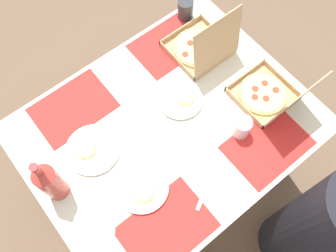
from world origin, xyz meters
TOP-DOWN VIEW (x-y plane):
  - ground_plane at (0.00, 0.00)m, footprint 6.00×6.00m
  - dining_table at (0.00, 0.00)m, footprint 1.26×0.99m
  - placemat_near_left at (-0.28, -0.35)m, footprint 0.36×0.26m
  - placemat_near_right at (0.28, -0.35)m, footprint 0.36×0.26m
  - placemat_far_left at (-0.28, 0.35)m, footprint 0.36×0.26m
  - placemat_far_right at (0.28, 0.35)m, footprint 0.36×0.26m
  - pizza_box_corner_right at (-0.38, -0.21)m, footprint 0.27×0.28m
  - pizza_box_corner_left at (-0.44, 0.18)m, footprint 0.25×0.29m
  - plate_far_left at (0.26, 0.16)m, footprint 0.23×0.23m
  - plate_middle at (0.33, -0.12)m, footprint 0.24×0.24m
  - plate_near_right at (-0.13, -0.07)m, footprint 0.21×0.21m
  - soda_bottle at (0.54, -0.06)m, footprint 0.09×0.09m
  - cup_clear_right at (-0.23, 0.22)m, footprint 0.08×0.08m
  - cup_dark at (-0.46, -0.43)m, footprint 0.08×0.08m
  - fork_by_near_left at (0.06, 0.33)m, footprint 0.18×0.10m
  - knife_by_near_right at (-0.05, -0.33)m, footprint 0.10×0.20m
  - fork_by_far_right at (0.49, 0.26)m, footprint 0.13×0.16m
  - diner_left_seat at (-0.28, 0.76)m, footprint 0.32×0.32m

SIDE VIEW (x-z plane):
  - ground_plane at x=0.00m, z-range 0.00..0.00m
  - diner_left_seat at x=-0.28m, z-range -0.06..1.15m
  - dining_table at x=0.00m, z-range 0.26..1.01m
  - placemat_near_left at x=-0.28m, z-range 0.75..0.75m
  - placemat_near_right at x=0.28m, z-range 0.75..0.75m
  - placemat_far_left at x=-0.28m, z-range 0.75..0.75m
  - placemat_far_right at x=0.28m, z-range 0.75..0.75m
  - fork_by_near_left at x=0.06m, z-range 0.75..0.75m
  - knife_by_near_right at x=-0.05m, z-range 0.75..0.75m
  - fork_by_far_right at x=0.49m, z-range 0.75..0.75m
  - plate_near_right at x=-0.13m, z-range 0.74..0.77m
  - plate_far_left at x=0.26m, z-range 0.74..0.77m
  - plate_middle at x=0.33m, z-range 0.74..0.77m
  - pizza_box_corner_left at x=-0.44m, z-range 0.65..0.94m
  - pizza_box_corner_right at x=-0.38m, z-range 0.64..0.95m
  - cup_clear_right at x=-0.23m, z-range 0.75..0.85m
  - cup_dark at x=-0.46m, z-range 0.75..0.86m
  - soda_bottle at x=0.54m, z-range 0.72..1.04m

